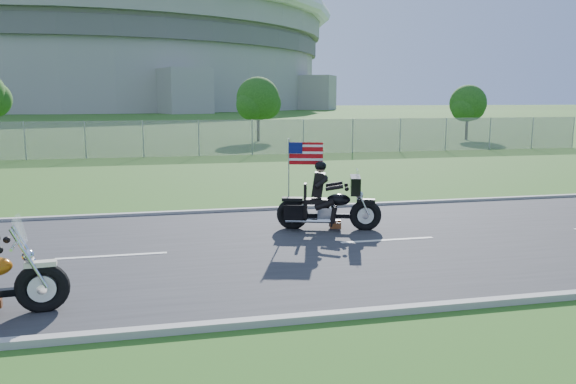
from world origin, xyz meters
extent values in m
plane|color=#2A4515|center=(0.00, 0.00, 0.00)|extent=(420.00, 420.00, 0.00)
cube|color=#28282B|center=(0.00, 0.00, 0.02)|extent=(120.00, 8.00, 0.04)
cube|color=#9E9B93|center=(0.00, 4.05, 0.05)|extent=(120.00, 0.18, 0.12)
cube|color=#9E9B93|center=(0.00, -4.05, 0.05)|extent=(120.00, 0.18, 0.12)
cube|color=gray|center=(-5.00, 20.00, 1.00)|extent=(60.00, 0.03, 2.00)
cylinder|color=#A3A099|center=(-20.00, 170.00, 10.00)|extent=(130.00, 130.00, 20.00)
cylinder|color=#605E5B|center=(-20.00, 170.00, 17.00)|extent=(132.00, 132.00, 4.00)
cylinder|color=#A3A099|center=(-20.00, 170.00, 23.00)|extent=(134.00, 134.00, 6.00)
torus|color=white|center=(-20.00, 170.00, 27.00)|extent=(140.40, 140.40, 4.40)
cylinder|color=#382316|center=(6.00, 30.00, 1.26)|extent=(0.22, 0.22, 2.52)
sphere|color=#1C4412|center=(6.00, 30.00, 3.15)|extent=(3.20, 3.20, 3.20)
sphere|color=#1C4412|center=(6.64, 30.48, 2.79)|extent=(2.40, 2.40, 2.40)
sphere|color=#1C4412|center=(5.44, 29.60, 2.70)|extent=(2.24, 2.24, 2.24)
cylinder|color=#382316|center=(22.00, 28.00, 1.12)|extent=(0.22, 0.22, 2.24)
sphere|color=#1C4412|center=(22.00, 28.00, 2.80)|extent=(2.80, 2.80, 2.80)
sphere|color=#1C4412|center=(22.56, 28.42, 2.48)|extent=(2.10, 2.10, 2.10)
sphere|color=#1C4412|center=(21.51, 27.65, 2.40)|extent=(1.96, 1.96, 1.96)
torus|color=black|center=(-2.74, -2.89, 0.40)|extent=(0.81, 0.26, 0.79)
cube|color=silver|center=(-2.99, -2.91, 1.30)|extent=(0.09, 0.49, 0.43)
torus|color=black|center=(3.86, 1.07, 0.40)|extent=(0.80, 0.40, 0.78)
torus|color=black|center=(2.14, 1.59, 0.40)|extent=(0.80, 0.40, 0.78)
ellipsoid|color=black|center=(3.22, 1.26, 0.78)|extent=(0.66, 0.49, 0.29)
cube|color=black|center=(2.70, 1.42, 0.73)|extent=(0.64, 0.47, 0.13)
cube|color=black|center=(2.75, 1.41, 1.14)|extent=(0.36, 0.48, 0.58)
sphere|color=black|center=(2.80, 1.39, 1.60)|extent=(0.35, 0.35, 0.28)
cube|color=black|center=(3.60, 1.15, 1.14)|extent=(0.46, 0.87, 0.42)
cube|color=#B70C11|center=(2.51, 1.70, 1.88)|extent=(0.81, 0.26, 0.55)
camera|label=1|loc=(-0.86, -11.58, 3.23)|focal=35.00mm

